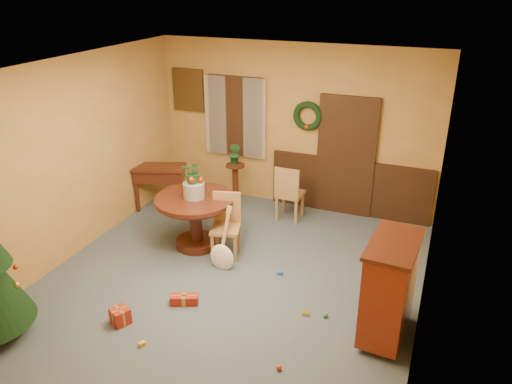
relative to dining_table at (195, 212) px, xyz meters
The scene contains 19 objects.
room_envelope 2.37m from the dining_table, 61.55° to the left, with size 5.50×5.50×5.50m.
dining_table is the anchor object (origin of this frame).
urn 0.37m from the dining_table, 153.43° to the left, with size 0.32×0.32×0.24m, color slate.
centerpiece_plant 0.66m from the dining_table, 153.43° to the left, with size 0.32×0.27×0.35m, color #1E4C23.
chair_near 0.53m from the dining_table, ahead, with size 0.52×0.52×0.97m.
chair_far 1.73m from the dining_table, 52.88° to the left, with size 0.44×0.44×0.99m.
guitar 0.80m from the dining_table, 34.25° to the right, with size 0.37×0.17×0.87m, color #F4E8CB, non-canonical shape.
plant_stand 1.43m from the dining_table, 88.64° to the left, with size 0.33×0.33×0.86m.
stand_plant 1.51m from the dining_table, 88.64° to the left, with size 0.22×0.18×0.40m, color #19471E.
writing_desk 1.59m from the dining_table, 141.53° to the left, with size 1.01×0.74×0.81m.
sideboard 3.22m from the dining_table, 18.99° to the right, with size 0.59×1.01×1.25m.
gift_b 2.08m from the dining_table, 89.22° to the right, with size 0.27×0.27×0.21m.
gift_c 2.68m from the dining_table, 115.40° to the right, with size 0.27×0.23×0.13m.
gift_d 1.59m from the dining_table, 68.21° to the right, with size 0.38×0.27×0.13m.
toy_a 1.61m from the dining_table, 11.17° to the right, with size 0.08×0.05×0.05m, color #2861AF.
toy_b 2.59m from the dining_table, 23.12° to the right, with size 0.06×0.06×0.06m, color #23822F.
toy_c 2.40m from the dining_table, 77.64° to the right, with size 0.08×0.05×0.05m, color gold.
toy_d 2.98m from the dining_table, 44.54° to the right, with size 0.06×0.06×0.06m, color red.
toy_e 2.40m from the dining_table, 26.63° to the right, with size 0.08×0.05×0.05m, color gold.
Camera 1 is at (2.50, -5.33, 3.93)m, focal length 35.00 mm.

